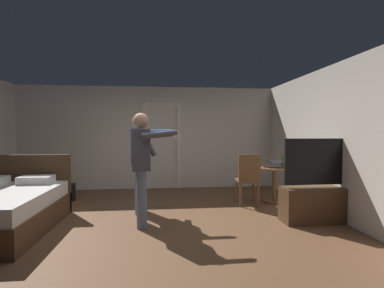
{
  "coord_description": "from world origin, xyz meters",
  "views": [
    {
      "loc": [
        0.31,
        -4.34,
        1.42
      ],
      "look_at": [
        0.81,
        0.44,
        1.21
      ],
      "focal_mm": 26.92,
      "sensor_mm": 36.0,
      "label": 1
    }
  ],
  "objects_px": {
    "tv_flatscreen": "(322,198)",
    "person_blue_shirt": "(142,160)",
    "laptop": "(274,165)",
    "suitcase_dark": "(60,193)",
    "person_striped_shirt": "(140,155)",
    "side_table": "(274,178)",
    "wooden_chair": "(248,177)",
    "bottle_on_table": "(283,162)"
  },
  "relations": [
    {
      "from": "side_table",
      "to": "bottle_on_table",
      "type": "height_order",
      "value": "bottle_on_table"
    },
    {
      "from": "side_table",
      "to": "person_striped_shirt",
      "type": "relative_size",
      "value": 0.42
    },
    {
      "from": "laptop",
      "to": "suitcase_dark",
      "type": "bearing_deg",
      "value": 171.74
    },
    {
      "from": "tv_flatscreen",
      "to": "laptop",
      "type": "distance_m",
      "value": 1.34
    },
    {
      "from": "wooden_chair",
      "to": "side_table",
      "type": "bearing_deg",
      "value": 19.45
    },
    {
      "from": "tv_flatscreen",
      "to": "side_table",
      "type": "height_order",
      "value": "tv_flatscreen"
    },
    {
      "from": "wooden_chair",
      "to": "person_striped_shirt",
      "type": "relative_size",
      "value": 0.58
    },
    {
      "from": "wooden_chair",
      "to": "person_striped_shirt",
      "type": "xyz_separation_m",
      "value": [
        -2.02,
        -0.25,
        0.46
      ]
    },
    {
      "from": "person_striped_shirt",
      "to": "suitcase_dark",
      "type": "bearing_deg",
      "value": 148.57
    },
    {
      "from": "bottle_on_table",
      "to": "person_blue_shirt",
      "type": "height_order",
      "value": "person_blue_shirt"
    },
    {
      "from": "person_striped_shirt",
      "to": "suitcase_dark",
      "type": "relative_size",
      "value": 2.88
    },
    {
      "from": "tv_flatscreen",
      "to": "person_striped_shirt",
      "type": "relative_size",
      "value": 0.77
    },
    {
      "from": "bottle_on_table",
      "to": "tv_flatscreen",
      "type": "bearing_deg",
      "value": -84.55
    },
    {
      "from": "side_table",
      "to": "person_striped_shirt",
      "type": "xyz_separation_m",
      "value": [
        -2.62,
        -0.46,
        0.52
      ]
    },
    {
      "from": "tv_flatscreen",
      "to": "person_blue_shirt",
      "type": "bearing_deg",
      "value": 178.14
    },
    {
      "from": "side_table",
      "to": "suitcase_dark",
      "type": "bearing_deg",
      "value": 172.31
    },
    {
      "from": "laptop",
      "to": "wooden_chair",
      "type": "height_order",
      "value": "wooden_chair"
    },
    {
      "from": "tv_flatscreen",
      "to": "wooden_chair",
      "type": "height_order",
      "value": "tv_flatscreen"
    },
    {
      "from": "bottle_on_table",
      "to": "suitcase_dark",
      "type": "bearing_deg",
      "value": 171.54
    },
    {
      "from": "person_striped_shirt",
      "to": "suitcase_dark",
      "type": "xyz_separation_m",
      "value": [
        -1.72,
        1.05,
        -0.84
      ]
    },
    {
      "from": "side_table",
      "to": "laptop",
      "type": "distance_m",
      "value": 0.28
    },
    {
      "from": "person_blue_shirt",
      "to": "person_striped_shirt",
      "type": "xyz_separation_m",
      "value": [
        -0.08,
        0.74,
        0.01
      ]
    },
    {
      "from": "bottle_on_table",
      "to": "person_striped_shirt",
      "type": "bearing_deg",
      "value": -172.1
    },
    {
      "from": "tv_flatscreen",
      "to": "person_striped_shirt",
      "type": "height_order",
      "value": "person_striped_shirt"
    },
    {
      "from": "tv_flatscreen",
      "to": "side_table",
      "type": "bearing_deg",
      "value": 101.18
    },
    {
      "from": "laptop",
      "to": "bottle_on_table",
      "type": "relative_size",
      "value": 1.58
    },
    {
      "from": "side_table",
      "to": "person_blue_shirt",
      "type": "distance_m",
      "value": 2.86
    },
    {
      "from": "side_table",
      "to": "laptop",
      "type": "height_order",
      "value": "laptop"
    },
    {
      "from": "bottle_on_table",
      "to": "wooden_chair",
      "type": "distance_m",
      "value": 0.8
    },
    {
      "from": "side_table",
      "to": "bottle_on_table",
      "type": "xyz_separation_m",
      "value": [
        0.14,
        -0.08,
        0.33
      ]
    },
    {
      "from": "tv_flatscreen",
      "to": "side_table",
      "type": "xyz_separation_m",
      "value": [
        -0.26,
        1.29,
        0.1
      ]
    },
    {
      "from": "laptop",
      "to": "wooden_chair",
      "type": "xyz_separation_m",
      "value": [
        -0.59,
        -0.17,
        -0.21
      ]
    },
    {
      "from": "laptop",
      "to": "wooden_chair",
      "type": "relative_size",
      "value": 0.41
    },
    {
      "from": "suitcase_dark",
      "to": "laptop",
      "type": "bearing_deg",
      "value": -19.28
    },
    {
      "from": "wooden_chair",
      "to": "tv_flatscreen",
      "type": "bearing_deg",
      "value": -51.56
    },
    {
      "from": "wooden_chair",
      "to": "suitcase_dark",
      "type": "xyz_separation_m",
      "value": [
        -3.74,
        0.8,
        -0.38
      ]
    },
    {
      "from": "wooden_chair",
      "to": "person_striped_shirt",
      "type": "distance_m",
      "value": 2.09
    },
    {
      "from": "tv_flatscreen",
      "to": "side_table",
      "type": "relative_size",
      "value": 1.84
    },
    {
      "from": "side_table",
      "to": "person_striped_shirt",
      "type": "height_order",
      "value": "person_striped_shirt"
    },
    {
      "from": "suitcase_dark",
      "to": "person_striped_shirt",
      "type": "bearing_deg",
      "value": -42.45
    },
    {
      "from": "side_table",
      "to": "person_blue_shirt",
      "type": "bearing_deg",
      "value": -154.65
    },
    {
      "from": "person_striped_shirt",
      "to": "bottle_on_table",
      "type": "bearing_deg",
      "value": 7.9
    }
  ]
}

